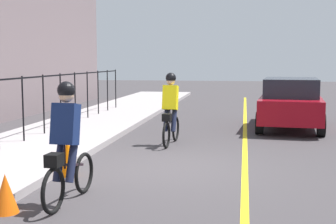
# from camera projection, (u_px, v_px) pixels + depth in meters

# --- Properties ---
(ground_plane) EXTENTS (80.00, 80.00, 0.00)m
(ground_plane) POSITION_uv_depth(u_px,v_px,m) (164.00, 167.00, 9.29)
(ground_plane) COLOR #3A3639
(lane_line_centre) EXTENTS (36.00, 0.12, 0.01)m
(lane_line_centre) POSITION_uv_depth(u_px,v_px,m) (245.00, 170.00, 9.03)
(lane_line_centre) COLOR yellow
(lane_line_centre) RESTS_ON ground
(sidewalk) EXTENTS (40.00, 3.20, 0.15)m
(sidewalk) POSITION_uv_depth(u_px,v_px,m) (7.00, 157.00, 9.83)
(sidewalk) COLOR #999192
(sidewalk) RESTS_ON ground
(iron_fence) EXTENTS (17.80, 0.04, 1.60)m
(iron_fence) POSITION_uv_depth(u_px,v_px,m) (11.00, 98.00, 10.75)
(iron_fence) COLOR black
(iron_fence) RESTS_ON sidewalk
(cyclist_lead) EXTENTS (1.71, 0.38, 1.83)m
(cyclist_lead) POSITION_uv_depth(u_px,v_px,m) (171.00, 109.00, 11.60)
(cyclist_lead) COLOR black
(cyclist_lead) RESTS_ON ground
(cyclist_follow) EXTENTS (1.71, 0.38, 1.83)m
(cyclist_follow) POSITION_uv_depth(u_px,v_px,m) (67.00, 144.00, 6.78)
(cyclist_follow) COLOR black
(cyclist_follow) RESTS_ON ground
(patrol_sedan) EXTENTS (4.55, 2.24, 1.58)m
(patrol_sedan) POSITION_uv_depth(u_px,v_px,m) (290.00, 102.00, 14.52)
(patrol_sedan) COLOR maroon
(patrol_sedan) RESTS_ON ground
(traffic_cone_near) EXTENTS (0.36, 0.36, 0.56)m
(traffic_cone_near) POSITION_uv_depth(u_px,v_px,m) (5.00, 193.00, 6.45)
(traffic_cone_near) COLOR #F55B0C
(traffic_cone_near) RESTS_ON ground
(traffic_cone_far) EXTENTS (0.36, 0.36, 0.70)m
(traffic_cone_far) POSITION_uv_depth(u_px,v_px,m) (68.00, 157.00, 8.56)
(traffic_cone_far) COLOR #F06502
(traffic_cone_far) RESTS_ON ground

